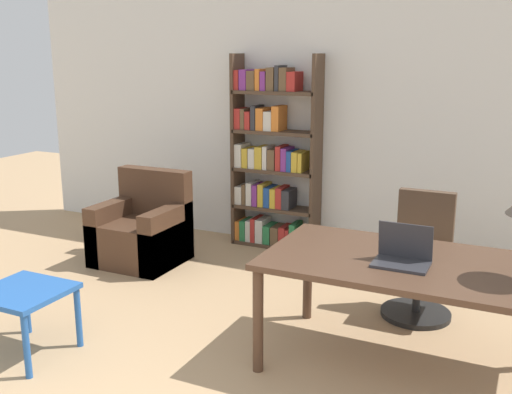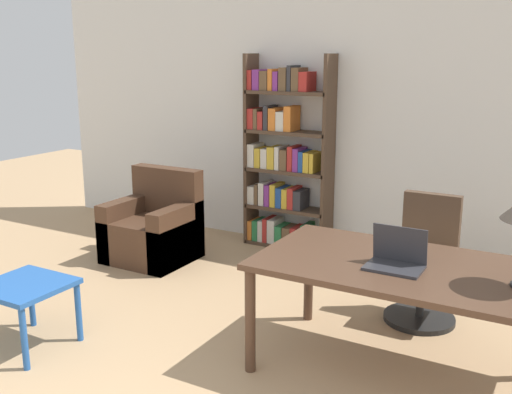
# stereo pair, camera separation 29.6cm
# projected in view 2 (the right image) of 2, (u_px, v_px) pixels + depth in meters

# --- Properties ---
(wall_back) EXTENTS (8.00, 0.06, 2.70)m
(wall_back) POSITION_uv_depth(u_px,v_px,m) (377.00, 124.00, 5.88)
(wall_back) COLOR white
(wall_back) RESTS_ON ground_plane
(desk) EXTENTS (1.89, 1.02, 0.75)m
(desk) POSITION_uv_depth(u_px,v_px,m) (409.00, 277.00, 3.73)
(desk) COLOR #4C3323
(desk) RESTS_ON ground_plane
(laptop) EXTENTS (0.34, 0.24, 0.25)m
(laptop) POSITION_uv_depth(u_px,v_px,m) (396.00, 259.00, 3.66)
(laptop) COLOR #2D2D33
(laptop) RESTS_ON desk
(office_chair) EXTENTS (0.55, 0.55, 0.98)m
(office_chair) POSITION_uv_depth(u_px,v_px,m) (425.00, 267.00, 4.62)
(office_chair) COLOR black
(office_chair) RESTS_ON ground_plane
(side_table_blue) EXTENTS (0.56, 0.55, 0.47)m
(side_table_blue) POSITION_uv_depth(u_px,v_px,m) (26.00, 293.00, 4.17)
(side_table_blue) COLOR #2356A3
(side_table_blue) RESTS_ON ground_plane
(armchair) EXTENTS (0.79, 0.72, 0.90)m
(armchair) POSITION_uv_depth(u_px,v_px,m) (154.00, 230.00, 5.99)
(armchair) COLOR #472D1E
(armchair) RESTS_ON ground_plane
(bookshelf) EXTENTS (0.93, 0.28, 2.02)m
(bookshelf) POSITION_uv_depth(u_px,v_px,m) (283.00, 161.00, 6.26)
(bookshelf) COLOR #4C3828
(bookshelf) RESTS_ON ground_plane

